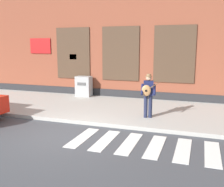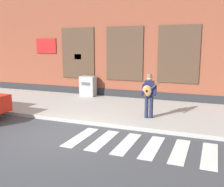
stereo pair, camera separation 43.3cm
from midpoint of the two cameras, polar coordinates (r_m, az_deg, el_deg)
ground_plane at (r=9.09m, az=-11.63°, el=-8.90°), size 160.00×160.00×0.00m
sidewalk at (r=12.36m, az=-2.65°, el=-3.20°), size 28.00×5.05×0.15m
building_backdrop at (r=16.40m, az=3.29°, el=16.51°), size 28.00×4.06×9.48m
crosswalk at (r=8.03m, az=7.89°, el=-11.36°), size 5.20×1.90×0.01m
busker at (r=10.32m, az=6.66°, el=0.11°), size 0.76×0.60×1.74m
utility_box at (r=14.91m, az=-6.99°, el=1.57°), size 0.85×0.57×1.13m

